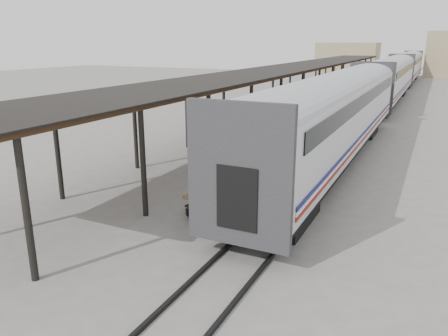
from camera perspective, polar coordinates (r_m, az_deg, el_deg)
name	(u,v)px	position (r m, az deg, el deg)	size (l,w,h in m)	color
ground	(204,204)	(17.23, -2.61, -4.67)	(160.00, 160.00, 0.00)	slate
train	(389,77)	(48.27, 20.79, 11.05)	(3.45, 76.01, 4.01)	silver
canopy	(299,67)	(39.78, 9.82, 12.87)	(4.90, 64.30, 4.15)	#422B19
rails	(387,103)	(48.73, 20.52, 7.99)	(1.54, 150.00, 0.12)	black
building_left	(348,57)	(97.81, 15.85, 13.72)	(12.00, 8.00, 6.00)	tan
baggage_cart	(216,195)	(16.22, -1.04, -3.56)	(1.59, 2.56, 0.86)	brown
suitcase_stack	(219,181)	(16.45, -0.64, -1.77)	(1.41, 1.07, 0.57)	#3C3C3F
luggage_tug	(280,119)	(32.81, 7.36, 6.31)	(1.29, 1.66, 1.29)	#9B100E
porter	(214,174)	(15.24, -1.33, -0.75)	(0.61, 0.40, 1.66)	navy
pedestrian	(254,128)	(27.28, 3.89, 5.20)	(1.13, 0.47, 1.92)	black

